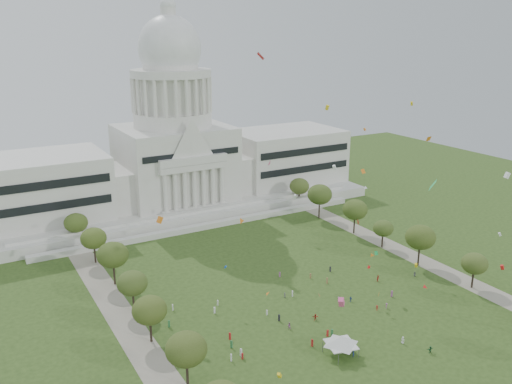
% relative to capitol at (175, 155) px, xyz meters
% --- Properties ---
extents(ground, '(400.00, 400.00, 0.00)m').
position_rel_capitol_xyz_m(ground, '(0.00, -113.59, -22.30)').
color(ground, '#2D4719').
rests_on(ground, ground).
extents(capitol, '(160.00, 64.50, 91.30)m').
position_rel_capitol_xyz_m(capitol, '(0.00, 0.00, 0.00)').
color(capitol, silver).
rests_on(capitol, ground).
extents(path_left, '(8.00, 160.00, 0.04)m').
position_rel_capitol_xyz_m(path_left, '(-48.00, -83.59, -22.28)').
color(path_left, gray).
rests_on(path_left, ground).
extents(path_right, '(8.00, 160.00, 0.04)m').
position_rel_capitol_xyz_m(path_right, '(48.00, -83.59, -22.28)').
color(path_right, gray).
rests_on(path_right, ground).
extents(row_tree_l_1, '(8.86, 8.86, 12.59)m').
position_rel_capitol_xyz_m(row_tree_l_1, '(-44.07, -116.55, -13.34)').
color(row_tree_l_1, black).
rests_on(row_tree_l_1, ground).
extents(row_tree_r_1, '(7.58, 7.58, 10.78)m').
position_rel_capitol_xyz_m(row_tree_r_1, '(46.22, -115.34, -14.64)').
color(row_tree_r_1, black).
rests_on(row_tree_r_1, ground).
extents(row_tree_l_2, '(8.42, 8.42, 11.97)m').
position_rel_capitol_xyz_m(row_tree_l_2, '(-45.04, -96.29, -13.79)').
color(row_tree_l_2, black).
rests_on(row_tree_l_2, ground).
extents(row_tree_r_2, '(9.55, 9.55, 13.58)m').
position_rel_capitol_xyz_m(row_tree_r_2, '(44.17, -96.15, -12.64)').
color(row_tree_r_2, black).
rests_on(row_tree_r_2, ground).
extents(row_tree_l_3, '(8.12, 8.12, 11.55)m').
position_rel_capitol_xyz_m(row_tree_l_3, '(-44.09, -79.67, -14.09)').
color(row_tree_l_3, black).
rests_on(row_tree_l_3, ground).
extents(row_tree_r_3, '(7.01, 7.01, 9.98)m').
position_rel_capitol_xyz_m(row_tree_r_3, '(44.40, -79.10, -15.21)').
color(row_tree_r_3, black).
rests_on(row_tree_r_3, ground).
extents(row_tree_l_4, '(9.29, 9.29, 13.21)m').
position_rel_capitol_xyz_m(row_tree_l_4, '(-44.08, -61.17, -12.90)').
color(row_tree_l_4, black).
rests_on(row_tree_l_4, ground).
extents(row_tree_r_4, '(9.19, 9.19, 13.06)m').
position_rel_capitol_xyz_m(row_tree_r_4, '(44.76, -63.55, -13.01)').
color(row_tree_r_4, black).
rests_on(row_tree_r_4, ground).
extents(row_tree_l_5, '(8.33, 8.33, 11.85)m').
position_rel_capitol_xyz_m(row_tree_l_5, '(-45.22, -42.58, -13.88)').
color(row_tree_l_5, black).
rests_on(row_tree_l_5, ground).
extents(row_tree_r_5, '(9.82, 9.82, 13.96)m').
position_rel_capitol_xyz_m(row_tree_r_5, '(43.49, -43.40, -12.37)').
color(row_tree_r_5, black).
rests_on(row_tree_r_5, ground).
extents(row_tree_l_6, '(8.19, 8.19, 11.64)m').
position_rel_capitol_xyz_m(row_tree_l_6, '(-46.87, -24.45, -14.02)').
color(row_tree_l_6, black).
rests_on(row_tree_l_6, ground).
extents(row_tree_r_6, '(8.42, 8.42, 11.97)m').
position_rel_capitol_xyz_m(row_tree_r_6, '(45.96, -25.46, -13.79)').
color(row_tree_r_6, black).
rests_on(row_tree_r_6, ground).
extents(event_tent, '(10.67, 10.67, 4.99)m').
position_rel_capitol_xyz_m(event_tent, '(-8.64, -123.40, -18.43)').
color(event_tent, '#4C4C4C').
rests_on(event_tent, ground).
extents(person_0, '(0.79, 0.90, 1.56)m').
position_rel_capitol_xyz_m(person_0, '(37.31, -101.49, -21.52)').
color(person_0, '#4C4C51').
rests_on(person_0, ground).
extents(person_2, '(1.13, 0.97, 1.99)m').
position_rel_capitol_xyz_m(person_2, '(25.15, -98.60, -21.30)').
color(person_2, '#B21E1E').
rests_on(person_2, ground).
extents(person_3, '(0.62, 1.02, 1.49)m').
position_rel_capitol_xyz_m(person_3, '(12.88, -111.76, -21.55)').
color(person_3, '#B21E1E').
rests_on(person_3, ground).
extents(person_4, '(0.67, 1.02, 1.60)m').
position_rel_capitol_xyz_m(person_4, '(9.84, -104.41, -21.49)').
color(person_4, navy).
rests_on(person_4, ground).
extents(person_5, '(1.71, 1.19, 1.71)m').
position_rel_capitol_xyz_m(person_5, '(-4.54, -107.69, -21.44)').
color(person_5, '#B21E1E').
rests_on(person_5, ground).
extents(person_6, '(0.80, 1.02, 1.83)m').
position_rel_capitol_xyz_m(person_6, '(7.30, -127.13, -21.38)').
color(person_6, silver).
rests_on(person_6, ground).
extents(person_7, '(0.83, 0.86, 1.91)m').
position_rel_capitol_xyz_m(person_7, '(-6.63, -125.57, -21.34)').
color(person_7, navy).
rests_on(person_7, ground).
extents(person_8, '(1.01, 0.84, 1.78)m').
position_rel_capitol_xyz_m(person_8, '(-12.84, -107.94, -21.41)').
color(person_8, '#994C8C').
rests_on(person_8, ground).
extents(person_9, '(1.11, 0.96, 1.54)m').
position_rel_capitol_xyz_m(person_9, '(15.87, -112.26, -21.53)').
color(person_9, '#994C8C').
rests_on(person_9, ground).
extents(person_10, '(0.54, 0.85, 1.37)m').
position_rel_capitol_xyz_m(person_10, '(7.29, -102.27, -21.61)').
color(person_10, silver).
rests_on(person_10, ground).
extents(person_11, '(1.74, 0.91, 1.79)m').
position_rel_capitol_xyz_m(person_11, '(10.04, -133.25, -21.40)').
color(person_11, '#33723F').
rests_on(person_11, ground).
extents(distant_crowd, '(64.31, 36.52, 1.92)m').
position_rel_capitol_xyz_m(distant_crowd, '(-14.82, -100.69, -21.41)').
color(distant_crowd, silver).
rests_on(distant_crowd, ground).
extents(kite_swarm, '(87.35, 91.94, 64.38)m').
position_rel_capitol_xyz_m(kite_swarm, '(-0.64, -107.71, 6.05)').
color(kite_swarm, orange).
rests_on(kite_swarm, ground).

